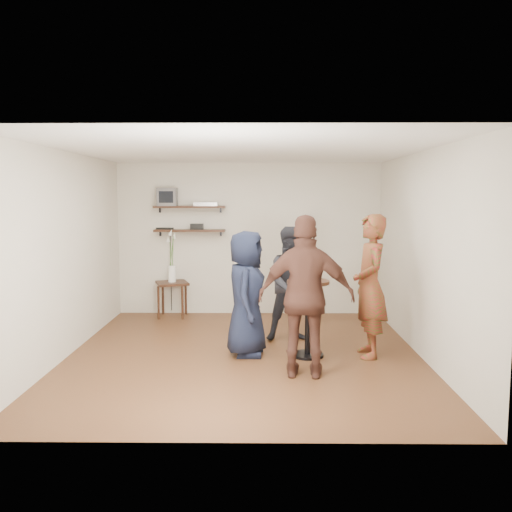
# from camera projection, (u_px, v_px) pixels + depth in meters

# --- Properties ---
(room) EXTENTS (4.58, 5.08, 2.68)m
(room) POSITION_uv_depth(u_px,v_px,m) (244.00, 255.00, 6.82)
(room) COLOR #4B2818
(room) RESTS_ON ground
(shelf_upper) EXTENTS (1.20, 0.25, 0.04)m
(shelf_upper) POSITION_uv_depth(u_px,v_px,m) (189.00, 207.00, 9.14)
(shelf_upper) COLOR black
(shelf_upper) RESTS_ON room
(shelf_lower) EXTENTS (1.20, 0.25, 0.04)m
(shelf_lower) POSITION_uv_depth(u_px,v_px,m) (190.00, 231.00, 9.18)
(shelf_lower) COLOR black
(shelf_lower) RESTS_ON room
(crt_monitor) EXTENTS (0.32, 0.30, 0.30)m
(crt_monitor) POSITION_uv_depth(u_px,v_px,m) (168.00, 197.00, 9.12)
(crt_monitor) COLOR #59595B
(crt_monitor) RESTS_ON shelf_upper
(dvd_deck) EXTENTS (0.40, 0.24, 0.06)m
(dvd_deck) POSITION_uv_depth(u_px,v_px,m) (206.00, 204.00, 9.13)
(dvd_deck) COLOR silver
(dvd_deck) RESTS_ON shelf_upper
(radio) EXTENTS (0.22, 0.10, 0.10)m
(radio) POSITION_uv_depth(u_px,v_px,m) (197.00, 227.00, 9.17)
(radio) COLOR black
(radio) RESTS_ON shelf_lower
(power_strip) EXTENTS (0.30, 0.05, 0.03)m
(power_strip) POSITION_uv_depth(u_px,v_px,m) (165.00, 228.00, 9.23)
(power_strip) COLOR black
(power_strip) RESTS_ON shelf_lower
(side_table) EXTENTS (0.63, 0.63, 0.60)m
(side_table) POSITION_uv_depth(u_px,v_px,m) (172.00, 288.00, 9.11)
(side_table) COLOR black
(side_table) RESTS_ON room
(vase_lilies) EXTENTS (0.19, 0.19, 0.90)m
(vase_lilies) POSITION_uv_depth(u_px,v_px,m) (172.00, 265.00, 9.07)
(vase_lilies) COLOR white
(vase_lilies) RESTS_ON side_table
(drinks_table) EXTENTS (0.54, 0.54, 0.98)m
(drinks_table) POSITION_uv_depth(u_px,v_px,m) (308.00, 308.00, 6.84)
(drinks_table) COLOR black
(drinks_table) RESTS_ON room
(wine_glass_fl) EXTENTS (0.07, 0.07, 0.20)m
(wine_glass_fl) POSITION_uv_depth(u_px,v_px,m) (304.00, 270.00, 6.75)
(wine_glass_fl) COLOR silver
(wine_glass_fl) RESTS_ON drinks_table
(wine_glass_fr) EXTENTS (0.07, 0.07, 0.22)m
(wine_glass_fr) POSITION_uv_depth(u_px,v_px,m) (314.00, 269.00, 6.77)
(wine_glass_fr) COLOR silver
(wine_glass_fr) RESTS_ON drinks_table
(wine_glass_bl) EXTENTS (0.07, 0.07, 0.22)m
(wine_glass_bl) POSITION_uv_depth(u_px,v_px,m) (305.00, 268.00, 6.84)
(wine_glass_bl) COLOR silver
(wine_glass_bl) RESTS_ON drinks_table
(wine_glass_br) EXTENTS (0.07, 0.07, 0.22)m
(wine_glass_br) POSITION_uv_depth(u_px,v_px,m) (311.00, 268.00, 6.80)
(wine_glass_br) COLOR silver
(wine_glass_br) RESTS_ON drinks_table
(person_plaid) EXTENTS (0.45, 0.67, 1.81)m
(person_plaid) POSITION_uv_depth(u_px,v_px,m) (370.00, 286.00, 6.83)
(person_plaid) COLOR red
(person_plaid) RESTS_ON room
(person_dark) EXTENTS (0.88, 0.74, 1.61)m
(person_dark) POSITION_uv_depth(u_px,v_px,m) (293.00, 284.00, 7.59)
(person_dark) COLOR black
(person_dark) RESTS_ON room
(person_navy) EXTENTS (0.57, 0.82, 1.60)m
(person_navy) POSITION_uv_depth(u_px,v_px,m) (246.00, 293.00, 6.89)
(person_navy) COLOR black
(person_navy) RESTS_ON room
(person_brown) EXTENTS (1.12, 0.56, 1.83)m
(person_brown) POSITION_uv_depth(u_px,v_px,m) (306.00, 297.00, 6.04)
(person_brown) COLOR #48281F
(person_brown) RESTS_ON room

